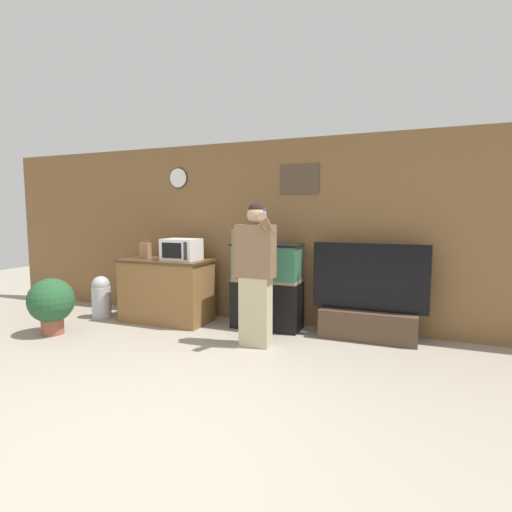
% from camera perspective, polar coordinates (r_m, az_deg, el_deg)
% --- Properties ---
extents(ground_plane, '(18.00, 18.00, 0.00)m').
position_cam_1_polar(ground_plane, '(3.32, -15.37, -22.46)').
color(ground_plane, gray).
extents(wall_back_paneled, '(10.00, 0.08, 2.60)m').
position_cam_1_polar(wall_back_paneled, '(5.69, 3.39, 3.33)').
color(wall_back_paneled, brown).
rests_on(wall_back_paneled, ground_plane).
extents(counter_island, '(1.31, 0.67, 0.92)m').
position_cam_1_polar(counter_island, '(6.00, -12.66, -4.80)').
color(counter_island, brown).
rests_on(counter_island, ground_plane).
extents(microwave, '(0.50, 0.38, 0.30)m').
position_cam_1_polar(microwave, '(5.78, -10.60, 0.93)').
color(microwave, white).
rests_on(microwave, counter_island).
extents(knife_block, '(0.15, 0.10, 0.32)m').
position_cam_1_polar(knife_block, '(6.15, -15.52, 0.81)').
color(knife_block, olive).
rests_on(knife_block, counter_island).
extents(aquarium_on_stand, '(0.94, 0.42, 1.17)m').
position_cam_1_polar(aquarium_on_stand, '(5.48, 1.57, -4.33)').
color(aquarium_on_stand, black).
rests_on(aquarium_on_stand, ground_plane).
extents(tv_on_stand, '(1.42, 0.40, 1.21)m').
position_cam_1_polar(tv_on_stand, '(5.24, 15.70, -7.68)').
color(tv_on_stand, '#4C3828').
rests_on(tv_on_stand, ground_plane).
extents(person_standing, '(0.54, 0.40, 1.70)m').
position_cam_1_polar(person_standing, '(4.70, -0.19, -2.34)').
color(person_standing, '#BCAD89').
rests_on(person_standing, ground_plane).
extents(potted_plant, '(0.58, 0.58, 0.74)m').
position_cam_1_polar(potted_plant, '(5.87, -27.21, -5.91)').
color(potted_plant, brown).
rests_on(potted_plant, ground_plane).
extents(trash_bin, '(0.28, 0.28, 0.64)m').
position_cam_1_polar(trash_bin, '(6.52, -21.24, -5.39)').
color(trash_bin, '#B7B7BC').
rests_on(trash_bin, ground_plane).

